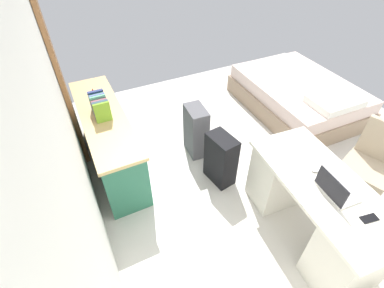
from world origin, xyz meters
TOP-DOWN VIEW (x-y plane):
  - ground_plane at (0.00, 0.00)m, footprint 5.14×5.14m
  - wall_back at (0.00, 2.07)m, footprint 4.05×0.10m
  - door_wooden at (1.47, 1.99)m, footprint 0.88×0.05m
  - desk at (-0.97, 0.20)m, footprint 1.50×0.80m
  - office_chair at (-0.86, -0.66)m, footprint 0.58×0.58m
  - credenza at (0.89, 1.69)m, footprint 1.80×0.48m
  - bed at (0.80, -1.25)m, footprint 1.95×1.47m
  - suitcase_black at (0.04, 0.61)m, footprint 0.39×0.27m
  - suitcase_spare_grey at (0.61, 0.64)m, footprint 0.38×0.25m
  - laptop at (-1.08, 0.23)m, footprint 0.33×0.25m
  - computer_mouse at (-0.83, 0.16)m, footprint 0.07×0.11m
  - cell_phone_near_laptop at (-1.38, 0.17)m, footprint 0.09×0.15m
  - book_row at (0.89, 1.69)m, footprint 0.31×0.17m
  - figurine_small at (1.31, 1.69)m, footprint 0.08×0.08m

SIDE VIEW (x-z plane):
  - ground_plane at x=0.00m, z-range 0.00..0.00m
  - bed at x=0.80m, z-range -0.05..0.53m
  - suitcase_black at x=0.04m, z-range 0.00..0.64m
  - suitcase_spare_grey at x=0.61m, z-range 0.00..0.68m
  - credenza at x=0.89m, z-range 0.00..0.75m
  - desk at x=-0.97m, z-range 0.02..0.77m
  - office_chair at x=-0.86m, z-range -0.05..0.89m
  - cell_phone_near_laptop at x=-1.38m, z-range 0.75..0.76m
  - computer_mouse at x=-0.83m, z-range 0.75..0.78m
  - laptop at x=-1.08m, z-range 0.70..0.90m
  - figurine_small at x=1.31m, z-range 0.75..0.86m
  - book_row at x=0.89m, z-range 0.75..0.98m
  - door_wooden at x=1.47m, z-range 0.00..2.04m
  - wall_back at x=0.00m, z-range 0.00..2.69m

